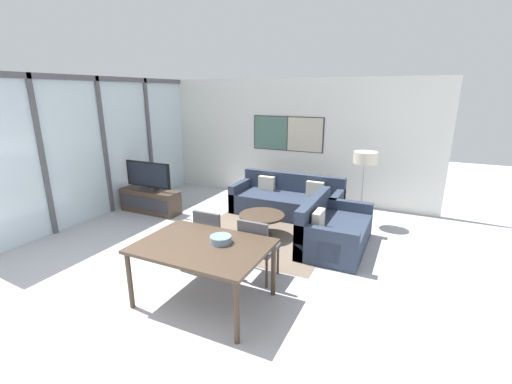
{
  "coord_description": "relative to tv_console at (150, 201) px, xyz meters",
  "views": [
    {
      "loc": [
        2.87,
        -2.37,
        2.5
      ],
      "look_at": [
        0.62,
        2.4,
        0.95
      ],
      "focal_mm": 24.0,
      "sensor_mm": 36.0,
      "label": 1
    }
  ],
  "objects": [
    {
      "name": "dining_chair_left",
      "position": [
        2.5,
        -1.48,
        0.26
      ],
      "size": [
        0.46,
        0.46,
        0.89
      ],
      "color": "#4C4C51",
      "rests_on": "ground_plane"
    },
    {
      "name": "floor_lamp",
      "position": [
        4.19,
        1.23,
        1.0
      ],
      "size": [
        0.44,
        0.44,
        1.43
      ],
      "color": "#2D2D33",
      "rests_on": "ground_plane"
    },
    {
      "name": "tv_console",
      "position": [
        0.0,
        0.0,
        0.0
      ],
      "size": [
        1.35,
        0.41,
        0.5
      ],
      "color": "#423326",
      "rests_on": "ground_plane"
    },
    {
      "name": "wall_back",
      "position": [
        2.16,
        2.33,
        1.16
      ],
      "size": [
        6.98,
        0.09,
        2.8
      ],
      "color": "silver",
      "rests_on": "ground_plane"
    },
    {
      "name": "coffee_table",
      "position": [
        2.68,
        -0.13,
        0.06
      ],
      "size": [
        0.81,
        0.81,
        0.41
      ],
      "color": "#423326",
      "rests_on": "ground_plane"
    },
    {
      "name": "dining_chair_centre",
      "position": [
        3.24,
        -1.53,
        0.26
      ],
      "size": [
        0.46,
        0.46,
        0.89
      ],
      "color": "#4C4C51",
      "rests_on": "ground_plane"
    },
    {
      "name": "ground_plane",
      "position": [
        2.16,
        -2.97,
        -0.25
      ],
      "size": [
        24.0,
        24.0,
        0.0
      ],
      "primitive_type": "plane",
      "color": "#B2B2B7"
    },
    {
      "name": "sofa_main",
      "position": [
        2.68,
        1.2,
        0.02
      ],
      "size": [
        2.26,
        0.95,
        0.81
      ],
      "color": "#2D384C",
      "rests_on": "ground_plane"
    },
    {
      "name": "television",
      "position": [
        -0.0,
        0.0,
        0.55
      ],
      "size": [
        1.13,
        0.2,
        0.61
      ],
      "color": "#2D2D33",
      "rests_on": "tv_console"
    },
    {
      "name": "dining_table",
      "position": [
        2.87,
        -2.26,
        0.44
      ],
      "size": [
        1.55,
        1.09,
        0.76
      ],
      "color": "#423326",
      "rests_on": "ground_plane"
    },
    {
      "name": "area_rug",
      "position": [
        2.68,
        -0.13,
        -0.24
      ],
      "size": [
        2.4,
        2.18,
        0.01
      ],
      "color": "#706051",
      "rests_on": "ground_plane"
    },
    {
      "name": "window_wall_left",
      "position": [
        -0.83,
        -0.32,
        1.28
      ],
      "size": [
        0.07,
        5.3,
        2.8
      ],
      "color": "silver",
      "rests_on": "ground_plane"
    },
    {
      "name": "fruit_bowl",
      "position": [
        3.05,
        -2.13,
        0.56
      ],
      "size": [
        0.26,
        0.26,
        0.09
      ],
      "color": "slate",
      "rests_on": "dining_table"
    },
    {
      "name": "sofa_side",
      "position": [
        3.91,
        -0.03,
        0.02
      ],
      "size": [
        0.95,
        1.6,
        0.81
      ],
      "rotation": [
        0.0,
        0.0,
        1.57
      ],
      "color": "#2D384C",
      "rests_on": "ground_plane"
    }
  ]
}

